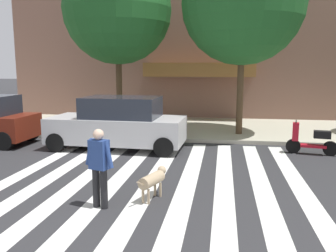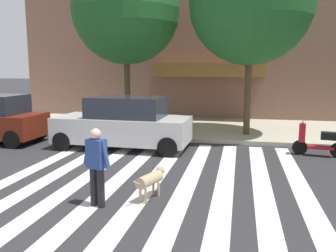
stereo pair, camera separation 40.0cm
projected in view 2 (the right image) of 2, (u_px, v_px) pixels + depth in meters
ground_plane at (82, 201)px, 7.73m from camera, size 160.00×160.00×0.00m
sidewalk_far at (169, 127)px, 16.89m from camera, size 80.00×6.00×0.15m
crosswalk_stripes at (134, 205)px, 7.49m from camera, size 7.65×12.38×0.01m
parked_car_behind_first at (124, 123)px, 12.67m from camera, size 4.79×2.20×1.85m
parked_scooter at (319, 142)px, 11.57m from camera, size 1.62×0.60×1.11m
street_tree_nearest at (126, 10)px, 15.44m from camera, size 4.69×4.69×7.51m
street_tree_middle at (251, 2)px, 13.80m from camera, size 4.84×4.84×7.63m
pedestrian_dog_walker at (97, 163)px, 7.29m from camera, size 0.69×0.35×1.64m
dog_on_leash at (151, 179)px, 7.79m from camera, size 0.52×1.09×0.65m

